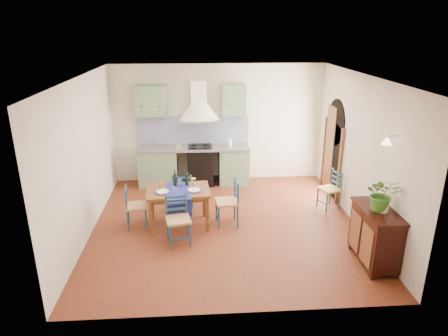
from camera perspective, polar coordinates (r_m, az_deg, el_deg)
The scene contains 13 objects.
floor at distance 7.74m, azimuth 0.23°, elevation -8.12°, with size 5.00×5.00×0.00m, color #441D0E.
back_wall at distance 9.47m, azimuth -3.59°, elevation 3.96°, with size 5.00×0.96×2.80m.
right_wall at distance 8.04m, azimuth 18.15°, elevation 2.25°, with size 0.26×5.00×2.80m.
left_wall at distance 7.45m, azimuth -19.30°, elevation 1.29°, with size 0.04×5.00×2.80m, color beige.
ceiling at distance 6.90m, azimuth 0.27°, elevation 12.97°, with size 5.00×5.00×0.01m, color white.
dining_table at distance 7.49m, azimuth -6.51°, elevation -3.69°, with size 1.21×0.92×1.05m.
chair_near at distance 7.00m, azimuth -6.60°, elevation -7.28°, with size 0.48×0.48×0.88m.
chair_far at distance 8.07m, azimuth -5.89°, elevation -3.46°, with size 0.43×0.43×0.87m.
chair_left at distance 7.67m, azimuth -12.65°, elevation -5.37°, with size 0.43×0.43×0.82m.
chair_right at distance 7.57m, azimuth 0.66°, elevation -4.89°, with size 0.45×0.45×0.90m.
chair_spare at distance 8.56m, azimuth 14.98°, elevation -2.95°, with size 0.47×0.47×0.80m.
sideboard at distance 6.80m, azimuth 20.75°, elevation -8.83°, with size 0.50×1.05×0.94m.
potted_plant at distance 6.51m, azimuth 21.67°, elevation -3.49°, with size 0.48×0.42×0.54m, color #367322.
Camera 1 is at (-0.49, -6.83, 3.61)m, focal length 32.00 mm.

